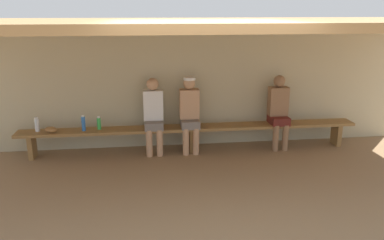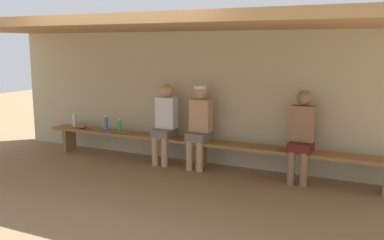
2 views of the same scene
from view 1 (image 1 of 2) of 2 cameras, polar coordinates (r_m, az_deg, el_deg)
The scene contains 11 objects.
ground_plane at distance 5.54m, azimuth 1.83°, elevation -10.26°, with size 24.00×24.00×0.00m, color #8C6D4C.
back_wall at distance 7.08m, azimuth -0.56°, elevation 5.07°, with size 8.00×0.20×2.20m, color #B7AD8C.
dugout_roof at distance 5.66m, azimuth 0.93°, elevation 14.09°, with size 8.00×2.80×0.12m, color #9E7547.
bench at distance 6.82m, azimuth -0.12°, elevation -1.55°, with size 6.00×0.36×0.46m.
player_rightmost at distance 6.72m, azimuth -0.35°, elevation 1.37°, with size 0.34×0.42×1.34m.
player_in_red at distance 7.09m, azimuth 12.80°, elevation 1.61°, with size 0.34×0.42×1.34m.
player_near_post at distance 6.69m, azimuth -5.76°, elevation 1.05°, with size 0.34×0.42×1.34m.
water_bottle_green at distance 7.01m, azimuth -22.09°, elevation -0.65°, with size 0.08×0.08×0.25m.
water_bottle_orange at distance 6.81m, azimuth -13.70°, elevation -0.47°, with size 0.07×0.07×0.23m.
water_bottle_blue at distance 6.79m, azimuth -15.87°, elevation -0.49°, with size 0.06×0.06×0.27m.
baseball_glove_tan at distance 6.91m, azimuth -20.29°, elevation -1.35°, with size 0.24×0.17×0.09m, color olive.
Camera 1 is at (-0.78, -4.90, 2.48)m, focal length 35.80 mm.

